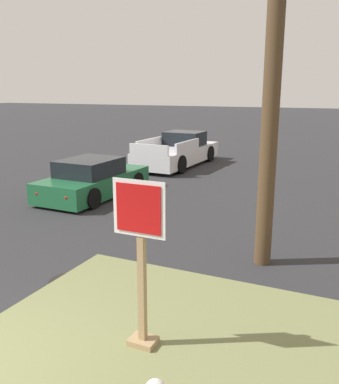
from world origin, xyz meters
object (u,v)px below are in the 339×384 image
Objects in this scene: stop_sign at (141,268)px; parked_sedan_green at (93,180)px; manhole_cover at (68,281)px; pickup_truck_white at (178,152)px.

stop_sign is 0.54× the size of parked_sedan_green.
manhole_cover is 0.13× the size of pickup_truck_white.
parked_sedan_green is (-3.20, 5.41, 0.53)m from manhole_cover.
stop_sign reaches higher than manhole_cover.
pickup_truck_white is at bearing 88.08° from parked_sedan_green.
pickup_truck_white is at bearing 104.15° from manhole_cover.
parked_sedan_green reaches higher than manhole_cover.
parked_sedan_green is at bearing 129.13° from stop_sign.
manhole_cover is 6.31m from parked_sedan_green.
pickup_truck_white is (-5.19, 13.06, -0.56)m from stop_sign.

